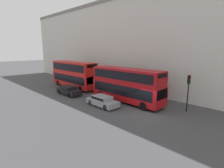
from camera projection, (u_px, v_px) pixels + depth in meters
ground_plane at (147, 113)px, 18.83m from camera, size 200.00×200.00×0.00m
building_facade at (181, 40)px, 22.10m from camera, size 1.10×80.00×15.26m
bus_leading at (126, 84)px, 22.47m from camera, size 2.59×10.35×4.37m
bus_second_in_queue at (74, 73)px, 30.99m from camera, size 2.59×10.56×4.59m
car_dark_sedan at (102, 101)px, 21.04m from camera, size 1.77×4.21×1.26m
car_hatchback at (69, 90)px, 26.34m from camera, size 1.80×4.43×1.33m
traffic_light at (189, 86)px, 18.76m from camera, size 0.30×0.36×4.04m
pedestrian at (93, 83)px, 31.35m from camera, size 0.36×0.36×1.84m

